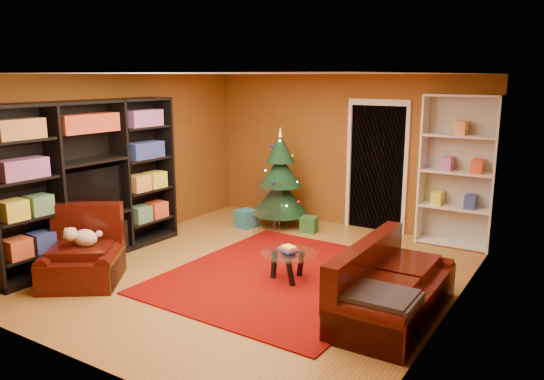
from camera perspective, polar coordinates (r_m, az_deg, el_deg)
The scene contains 17 objects.
floor at distance 7.21m, azimuth -1.71°, elevation -8.96°, with size 5.00×5.50×0.05m, color olive.
ceiling at distance 6.72m, azimuth -1.86°, elevation 12.62°, with size 5.00×5.50×0.05m, color silver.
wall_back at distance 9.24m, azimuth 7.86°, elevation 4.17°, with size 5.00×0.05×2.60m, color brown.
wall_left at distance 8.49m, azimuth -16.11°, elevation 3.08°, with size 0.05×5.50×2.60m, color brown.
wall_right at distance 5.85m, azimuth 19.24°, elevation -1.10°, with size 0.05×5.50×2.60m, color brown.
doorway at distance 9.01m, azimuth 11.17°, elevation 2.23°, with size 1.06×0.60×2.16m, color black, non-canonical shape.
rug at distance 7.03m, azimuth 1.20°, elevation -9.23°, with size 2.73×3.18×0.02m, color #770804.
media_unit at distance 7.83m, azimuth -19.04°, elevation 0.84°, with size 0.45×2.93×2.25m, color black, non-canonical shape.
christmas_tree at distance 9.14m, azimuth 0.89°, elevation 1.24°, with size 0.97×0.97×1.73m, color black, non-canonical shape.
gift_box_teal at distance 9.20m, azimuth -2.80°, elevation -3.08°, with size 0.30×0.30×0.30m, color #236A85.
gift_box_green at distance 8.94m, azimuth 4.01°, elevation -3.70°, with size 0.26×0.26×0.26m, color #1F5828.
white_bookshelf at distance 8.46m, azimuth 19.36°, elevation 1.82°, with size 1.10×0.39×2.37m, color white, non-canonical shape.
armchair at distance 7.12m, azimuth -19.83°, elevation -6.46°, with size 0.99×0.99×0.77m, color black, non-canonical shape.
dog at distance 7.10m, azimuth -19.44°, elevation -4.90°, with size 0.40×0.30×0.25m, color beige, non-canonical shape.
sofa at distance 5.94m, azimuth 13.09°, elevation -9.55°, with size 1.90×0.85×0.81m, color black, non-canonical shape.
coffee_table at distance 6.84m, azimuth 1.78°, elevation -8.21°, with size 0.73×0.73×0.46m, color gray, non-canonical shape.
acrylic_chair at distance 8.53m, azimuth -0.60°, elevation -2.54°, with size 0.41×0.45×0.81m, color #66605B, non-canonical shape.
Camera 1 is at (3.74, -5.58, 2.58)m, focal length 35.00 mm.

